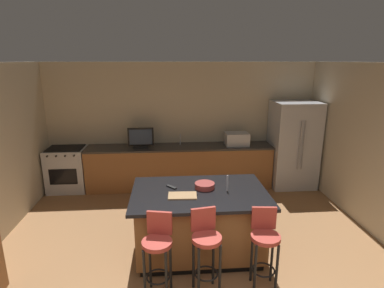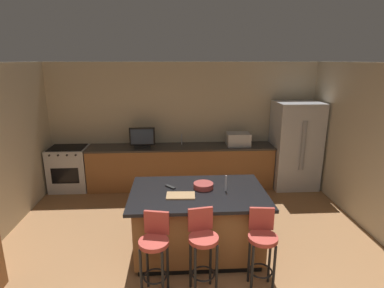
% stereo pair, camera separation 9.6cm
% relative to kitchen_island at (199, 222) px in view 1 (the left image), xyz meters
% --- Properties ---
extents(wall_back, '(6.20, 0.12, 2.61)m').
position_rel_kitchen_island_xyz_m(wall_back, '(-0.10, 2.77, 0.83)').
color(wall_back, beige).
rests_on(wall_back, ground_plane).
extents(wall_right, '(0.12, 5.05, 2.61)m').
position_rel_kitchen_island_xyz_m(wall_right, '(2.80, 0.45, 0.83)').
color(wall_right, beige).
rests_on(wall_right, ground_plane).
extents(counter_back, '(3.88, 0.62, 0.90)m').
position_rel_kitchen_island_xyz_m(counter_back, '(-0.17, 2.39, -0.02)').
color(counter_back, brown).
rests_on(counter_back, ground_plane).
extents(kitchen_island, '(1.83, 1.19, 0.93)m').
position_rel_kitchen_island_xyz_m(kitchen_island, '(0.00, 0.00, 0.00)').
color(kitchen_island, black).
rests_on(kitchen_island, ground_plane).
extents(refrigerator, '(0.91, 0.81, 1.82)m').
position_rel_kitchen_island_xyz_m(refrigerator, '(2.23, 2.31, 0.43)').
color(refrigerator, '#B7BABF').
rests_on(refrigerator, ground_plane).
extents(range_oven, '(0.77, 0.63, 0.92)m').
position_rel_kitchen_island_xyz_m(range_oven, '(-2.51, 2.39, -0.02)').
color(range_oven, '#B7BABF').
rests_on(range_oven, ground_plane).
extents(microwave, '(0.48, 0.36, 0.27)m').
position_rel_kitchen_island_xyz_m(microwave, '(1.03, 2.39, 0.56)').
color(microwave, '#B7BABF').
rests_on(microwave, counter_back).
extents(tv_monitor, '(0.52, 0.16, 0.42)m').
position_rel_kitchen_island_xyz_m(tv_monitor, '(-0.97, 2.34, 0.62)').
color(tv_monitor, black).
rests_on(tv_monitor, counter_back).
extents(sink_faucet_back, '(0.02, 0.02, 0.24)m').
position_rel_kitchen_island_xyz_m(sink_faucet_back, '(-0.16, 2.49, 0.54)').
color(sink_faucet_back, '#B2B2B7').
rests_on(sink_faucet_back, counter_back).
extents(sink_faucet_island, '(0.02, 0.02, 0.22)m').
position_rel_kitchen_island_xyz_m(sink_faucet_island, '(0.38, 0.00, 0.56)').
color(sink_faucet_island, '#B2B2B7').
rests_on(sink_faucet_island, kitchen_island).
extents(bar_stool_left, '(0.35, 0.36, 0.99)m').
position_rel_kitchen_island_xyz_m(bar_stool_left, '(-0.55, -0.77, 0.12)').
color(bar_stool_left, '#B23D33').
rests_on(bar_stool_left, ground_plane).
extents(bar_stool_center, '(0.34, 0.36, 1.02)m').
position_rel_kitchen_island_xyz_m(bar_stool_center, '(-0.01, -0.77, 0.14)').
color(bar_stool_center, '#B23D33').
rests_on(bar_stool_center, ground_plane).
extents(bar_stool_right, '(0.34, 0.35, 0.99)m').
position_rel_kitchen_island_xyz_m(bar_stool_right, '(0.69, -0.74, 0.12)').
color(bar_stool_right, '#B23D33').
rests_on(bar_stool_right, ground_plane).
extents(fruit_bowl, '(0.28, 0.28, 0.07)m').
position_rel_kitchen_island_xyz_m(fruit_bowl, '(0.08, 0.11, 0.49)').
color(fruit_bowl, '#993833').
rests_on(fruit_bowl, kitchen_island).
extents(cell_phone, '(0.11, 0.16, 0.01)m').
position_rel_kitchen_island_xyz_m(cell_phone, '(-0.09, -0.17, 0.46)').
color(cell_phone, black).
rests_on(cell_phone, kitchen_island).
extents(tv_remote, '(0.15, 0.16, 0.02)m').
position_rel_kitchen_island_xyz_m(tv_remote, '(-0.38, 0.16, 0.46)').
color(tv_remote, black).
rests_on(tv_remote, kitchen_island).
extents(cutting_board, '(0.38, 0.24, 0.02)m').
position_rel_kitchen_island_xyz_m(cutting_board, '(-0.24, -0.13, 0.46)').
color(cutting_board, '#A87F51').
rests_on(cutting_board, kitchen_island).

